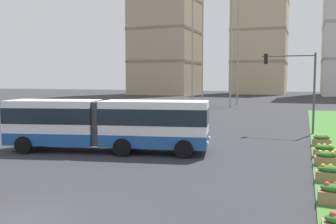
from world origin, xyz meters
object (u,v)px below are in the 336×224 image
object	(u,v)px
flower_planter_2	(330,174)
flower_planter_4	(324,151)
flower_planter_1	(336,194)
apartment_tower_westcentre	(260,33)
flower_planter_5	(322,140)
apartment_tower_west	(166,1)
car_silver_hatch	(147,116)
articulated_bus	(107,124)
traffic_light_far_right	(297,79)
flower_planter_3	(326,158)

from	to	relation	value
flower_planter_2	flower_planter_4	world-z (taller)	same
flower_planter_1	apartment_tower_westcentre	distance (m)	104.53
apartment_tower_westcentre	flower_planter_2	bearing A→B (deg)	-81.89
flower_planter_4	flower_planter_5	size ratio (longest dim) A/B	1.00
apartment_tower_west	flower_planter_4	bearing A→B (deg)	-63.81
car_silver_hatch	apartment_tower_west	xyz separation A→B (m)	(-23.96, 68.41, 25.84)
flower_planter_2	flower_planter_4	distance (m)	5.09
articulated_bus	traffic_light_far_right	size ratio (longest dim) A/B	1.93
flower_planter_2	car_silver_hatch	bearing A→B (deg)	133.28
articulated_bus	flower_planter_3	world-z (taller)	articulated_bus
flower_planter_5	traffic_light_far_right	world-z (taller)	traffic_light_far_right
articulated_bus	flower_planter_3	xyz separation A→B (m)	(11.83, 0.22, -1.23)
car_silver_hatch	traffic_light_far_right	world-z (taller)	traffic_light_far_right
articulated_bus	flower_planter_3	bearing A→B (deg)	1.05
traffic_light_far_right	apartment_tower_west	world-z (taller)	apartment_tower_west
flower_planter_5	flower_planter_3	bearing A→B (deg)	-90.00
articulated_bus	flower_planter_4	distance (m)	12.10
flower_planter_1	flower_planter_2	xyz separation A→B (m)	(0.00, 2.83, 0.00)
articulated_bus	car_silver_hatch	bearing A→B (deg)	103.68
car_silver_hatch	flower_planter_5	distance (m)	16.67
apartment_tower_westcentre	apartment_tower_west	bearing A→B (deg)	-149.09
flower_planter_3	flower_planter_2	bearing A→B (deg)	-90.00
flower_planter_4	traffic_light_far_right	xyz separation A→B (m)	(-1.67, 9.12, 3.85)
apartment_tower_west	apartment_tower_westcentre	size ratio (longest dim) A/B	1.47
flower_planter_5	traffic_light_far_right	size ratio (longest dim) A/B	0.18
articulated_bus	apartment_tower_westcentre	size ratio (longest dim) A/B	0.33
articulated_bus	flower_planter_4	bearing A→B (deg)	10.65
flower_planter_5	car_silver_hatch	bearing A→B (deg)	154.33
flower_planter_1	flower_planter_5	distance (m)	11.56
flower_planter_5	traffic_light_far_right	xyz separation A→B (m)	(-1.67, 5.48, 3.85)
apartment_tower_west	apartment_tower_westcentre	distance (m)	30.20
apartment_tower_west	flower_planter_1	bearing A→B (deg)	-65.91
flower_planter_5	apartment_tower_westcentre	size ratio (longest dim) A/B	0.03
flower_planter_5	apartment_tower_westcentre	world-z (taller)	apartment_tower_westcentre
articulated_bus	flower_planter_4	size ratio (longest dim) A/B	10.96
flower_planter_2	flower_planter_4	xyz separation A→B (m)	(0.00, 5.09, 0.00)
articulated_bus	traffic_light_far_right	world-z (taller)	traffic_light_far_right
flower_planter_3	car_silver_hatch	bearing A→B (deg)	139.41
articulated_bus	flower_planter_1	bearing A→B (deg)	-25.71
flower_planter_2	traffic_light_far_right	xyz separation A→B (m)	(-1.67, 14.21, 3.85)
car_silver_hatch	apartment_tower_westcentre	distance (m)	85.06
articulated_bus	apartment_tower_westcentre	world-z (taller)	apartment_tower_westcentre
flower_planter_3	flower_planter_1	bearing A→B (deg)	-90.00
flower_planter_1	apartment_tower_westcentre	world-z (taller)	apartment_tower_westcentre
car_silver_hatch	apartment_tower_west	distance (m)	76.95
car_silver_hatch	flower_planter_2	bearing A→B (deg)	-46.72
car_silver_hatch	flower_planter_3	bearing A→B (deg)	-40.59
apartment_tower_west	traffic_light_far_right	bearing A→B (deg)	-61.99
flower_planter_1	apartment_tower_west	size ratio (longest dim) A/B	0.02
articulated_bus	traffic_light_far_right	distance (m)	15.46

